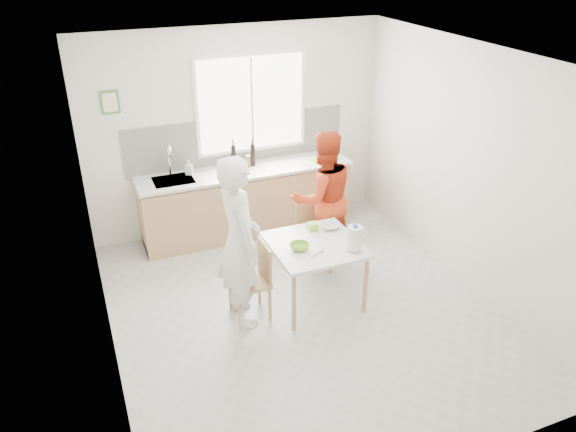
# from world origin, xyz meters

# --- Properties ---
(ground) EXTENTS (4.50, 4.50, 0.00)m
(ground) POSITION_xyz_m (0.00, 0.00, 0.00)
(ground) COLOR #B7B7B2
(ground) RESTS_ON ground
(room_shell) EXTENTS (4.50, 4.50, 4.50)m
(room_shell) POSITION_xyz_m (0.00, 0.00, 1.64)
(room_shell) COLOR silver
(room_shell) RESTS_ON ground
(window) EXTENTS (1.50, 0.06, 1.30)m
(window) POSITION_xyz_m (0.20, 2.23, 1.70)
(window) COLOR white
(window) RESTS_ON room_shell
(backsplash) EXTENTS (3.00, 0.02, 0.65)m
(backsplash) POSITION_xyz_m (0.00, 2.24, 1.23)
(backsplash) COLOR white
(backsplash) RESTS_ON room_shell
(picture_frame) EXTENTS (0.22, 0.03, 0.28)m
(picture_frame) POSITION_xyz_m (-1.55, 2.23, 1.90)
(picture_frame) COLOR #45813A
(picture_frame) RESTS_ON room_shell
(kitchen_counter) EXTENTS (2.84, 0.64, 1.37)m
(kitchen_counter) POSITION_xyz_m (-0.00, 1.95, 0.42)
(kitchen_counter) COLOR tan
(kitchen_counter) RESTS_ON ground
(dining_table) EXTENTS (0.94, 0.94, 0.72)m
(dining_table) POSITION_xyz_m (0.18, 0.14, 0.65)
(dining_table) COLOR white
(dining_table) RESTS_ON ground
(chair_left) EXTENTS (0.39, 0.39, 0.85)m
(chair_left) POSITION_xyz_m (-0.51, 0.14, 0.47)
(chair_left) COLOR tan
(chair_left) RESTS_ON ground
(chair_far) EXTENTS (0.38, 0.38, 0.83)m
(chair_far) POSITION_xyz_m (0.53, 0.95, 0.46)
(chair_far) COLOR tan
(chair_far) RESTS_ON ground
(person_white) EXTENTS (0.44, 0.67, 1.84)m
(person_white) POSITION_xyz_m (-0.66, 0.14, 0.92)
(person_white) COLOR white
(person_white) RESTS_ON ground
(person_red) EXTENTS (0.81, 0.64, 1.68)m
(person_red) POSITION_xyz_m (0.63, 0.92, 0.84)
(person_red) COLOR red
(person_red) RESTS_ON ground
(bowl_green) EXTENTS (0.20, 0.20, 0.06)m
(bowl_green) POSITION_xyz_m (-0.02, 0.09, 0.75)
(bowl_green) COLOR #75B62A
(bowl_green) RESTS_ON dining_table
(bowl_white) EXTENTS (0.22, 0.22, 0.05)m
(bowl_white) POSITION_xyz_m (0.48, 0.39, 0.75)
(bowl_white) COLOR silver
(bowl_white) RESTS_ON dining_table
(milk_jug) EXTENTS (0.22, 0.16, 0.28)m
(milk_jug) POSITION_xyz_m (0.50, -0.14, 0.87)
(milk_jug) COLOR white
(milk_jug) RESTS_ON dining_table
(green_box) EXTENTS (0.10, 0.10, 0.09)m
(green_box) POSITION_xyz_m (0.28, 0.42, 0.77)
(green_box) COLOR #91D230
(green_box) RESTS_ON dining_table
(spoon) EXTENTS (0.15, 0.07, 0.01)m
(spoon) POSITION_xyz_m (0.10, -0.08, 0.73)
(spoon) COLOR #A5A5AA
(spoon) RESTS_ON dining_table
(cutting_board) EXTENTS (0.41, 0.34, 0.01)m
(cutting_board) POSITION_xyz_m (1.09, 1.86, 0.93)
(cutting_board) COLOR #86C92E
(cutting_board) RESTS_ON kitchen_counter
(wine_bottle_a) EXTENTS (0.07, 0.07, 0.32)m
(wine_bottle_a) POSITION_xyz_m (-0.13, 2.03, 1.08)
(wine_bottle_a) COLOR black
(wine_bottle_a) RESTS_ON kitchen_counter
(wine_bottle_b) EXTENTS (0.07, 0.07, 0.30)m
(wine_bottle_b) POSITION_xyz_m (0.14, 2.04, 1.07)
(wine_bottle_b) COLOR black
(wine_bottle_b) RESTS_ON kitchen_counter
(jar_amber) EXTENTS (0.06, 0.06, 0.16)m
(jar_amber) POSITION_xyz_m (0.06, 2.01, 1.00)
(jar_amber) COLOR brown
(jar_amber) RESTS_ON kitchen_counter
(soap_bottle) EXTENTS (0.11, 0.11, 0.19)m
(soap_bottle) POSITION_xyz_m (-0.72, 2.06, 1.01)
(soap_bottle) COLOR #999999
(soap_bottle) RESTS_ON kitchen_counter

